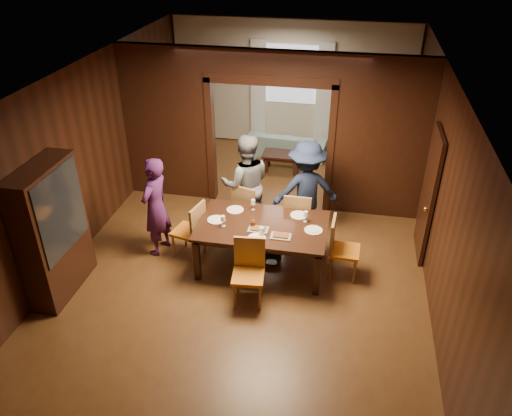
% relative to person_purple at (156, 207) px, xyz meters
% --- Properties ---
extents(floor, '(9.00, 9.00, 0.00)m').
position_rel_person_purple_xyz_m(floor, '(1.49, 0.31, -0.83)').
color(floor, '#583218').
rests_on(floor, ground).
extents(ceiling, '(5.50, 9.00, 0.02)m').
position_rel_person_purple_xyz_m(ceiling, '(1.49, 0.31, 2.07)').
color(ceiling, silver).
rests_on(ceiling, room_walls).
extents(room_walls, '(5.52, 9.01, 2.90)m').
position_rel_person_purple_xyz_m(room_walls, '(1.49, 2.20, 0.67)').
color(room_walls, black).
rests_on(room_walls, floor).
extents(person_purple, '(0.51, 0.67, 1.66)m').
position_rel_person_purple_xyz_m(person_purple, '(0.00, 0.00, 0.00)').
color(person_purple, '#481B50').
rests_on(person_purple, floor).
extents(person_grey, '(1.01, 0.88, 1.77)m').
position_rel_person_purple_xyz_m(person_grey, '(1.26, 0.93, 0.06)').
color(person_grey, slate).
rests_on(person_grey, floor).
extents(person_navy, '(1.26, 0.96, 1.73)m').
position_rel_person_purple_xyz_m(person_navy, '(2.28, 0.94, 0.03)').
color(person_navy, '#161E37').
rests_on(person_navy, floor).
extents(sofa, '(1.89, 0.84, 0.54)m').
position_rel_person_purple_xyz_m(sofa, '(1.48, 4.16, -0.56)').
color(sofa, '#83ABAC').
rests_on(sofa, floor).
extents(serving_bowl, '(0.33, 0.33, 0.08)m').
position_rel_person_purple_xyz_m(serving_bowl, '(1.87, 0.02, -0.03)').
color(serving_bowl, black).
rests_on(serving_bowl, dining_table).
extents(dining_table, '(1.96, 1.22, 0.76)m').
position_rel_person_purple_xyz_m(dining_table, '(1.73, -0.07, -0.45)').
color(dining_table, black).
rests_on(dining_table, floor).
extents(coffee_table, '(0.80, 0.50, 0.40)m').
position_rel_person_purple_xyz_m(coffee_table, '(1.52, 3.33, -0.63)').
color(coffee_table, black).
rests_on(coffee_table, floor).
extents(chair_left, '(0.53, 0.53, 0.97)m').
position_rel_person_purple_xyz_m(chair_left, '(0.52, -0.02, -0.35)').
color(chair_left, orange).
rests_on(chair_left, floor).
extents(chair_right, '(0.46, 0.46, 0.97)m').
position_rel_person_purple_xyz_m(chair_right, '(2.99, -0.07, -0.35)').
color(chair_right, orange).
rests_on(chair_right, floor).
extents(chair_far_l, '(0.55, 0.55, 0.97)m').
position_rel_person_purple_xyz_m(chair_far_l, '(1.33, 0.84, -0.35)').
color(chair_far_l, orange).
rests_on(chair_far_l, floor).
extents(chair_far_r, '(0.44, 0.44, 0.97)m').
position_rel_person_purple_xyz_m(chair_far_r, '(2.19, 0.71, -0.35)').
color(chair_far_r, '#D26113').
rests_on(chair_far_r, floor).
extents(chair_near, '(0.48, 0.48, 0.97)m').
position_rel_person_purple_xyz_m(chair_near, '(1.69, -0.95, -0.35)').
color(chair_near, orange).
rests_on(chair_near, floor).
extents(hutch, '(0.40, 1.20, 2.00)m').
position_rel_person_purple_xyz_m(hutch, '(-1.04, -1.19, 0.17)').
color(hutch, black).
rests_on(hutch, floor).
extents(door_right, '(0.06, 0.90, 2.10)m').
position_rel_person_purple_xyz_m(door_right, '(4.19, 0.81, 0.22)').
color(door_right, black).
rests_on(door_right, floor).
extents(window_far, '(1.20, 0.03, 1.30)m').
position_rel_person_purple_xyz_m(window_far, '(1.49, 4.75, 0.87)').
color(window_far, silver).
rests_on(window_far, back_wall).
extents(curtain_left, '(0.35, 0.06, 2.40)m').
position_rel_person_purple_xyz_m(curtain_left, '(0.74, 4.71, 0.42)').
color(curtain_left, white).
rests_on(curtain_left, back_wall).
extents(curtain_right, '(0.35, 0.06, 2.40)m').
position_rel_person_purple_xyz_m(curtain_right, '(2.24, 4.71, 0.42)').
color(curtain_right, white).
rests_on(curtain_right, back_wall).
extents(plate_left, '(0.27, 0.27, 0.01)m').
position_rel_person_purple_xyz_m(plate_left, '(1.01, -0.09, -0.07)').
color(plate_left, silver).
rests_on(plate_left, dining_table).
extents(plate_far_l, '(0.27, 0.27, 0.01)m').
position_rel_person_purple_xyz_m(plate_far_l, '(1.23, 0.27, -0.07)').
color(plate_far_l, silver).
rests_on(plate_far_l, dining_table).
extents(plate_far_r, '(0.27, 0.27, 0.01)m').
position_rel_person_purple_xyz_m(plate_far_r, '(2.24, 0.30, -0.07)').
color(plate_far_r, silver).
rests_on(plate_far_r, dining_table).
extents(plate_right, '(0.27, 0.27, 0.01)m').
position_rel_person_purple_xyz_m(plate_right, '(2.51, -0.08, -0.07)').
color(plate_right, silver).
rests_on(plate_right, dining_table).
extents(plate_near, '(0.27, 0.27, 0.01)m').
position_rel_person_purple_xyz_m(plate_near, '(1.72, -0.46, -0.07)').
color(plate_near, white).
rests_on(plate_near, dining_table).
extents(platter_a, '(0.30, 0.20, 0.04)m').
position_rel_person_purple_xyz_m(platter_a, '(1.70, -0.23, -0.05)').
color(platter_a, gray).
rests_on(platter_a, dining_table).
extents(platter_b, '(0.30, 0.20, 0.04)m').
position_rel_person_purple_xyz_m(platter_b, '(2.05, -0.34, -0.05)').
color(platter_b, gray).
rests_on(platter_b, dining_table).
extents(wineglass_left, '(0.08, 0.08, 0.18)m').
position_rel_person_purple_xyz_m(wineglass_left, '(1.16, -0.23, 0.02)').
color(wineglass_left, white).
rests_on(wineglass_left, dining_table).
extents(wineglass_far, '(0.08, 0.08, 0.18)m').
position_rel_person_purple_xyz_m(wineglass_far, '(1.50, 0.34, 0.02)').
color(wineglass_far, silver).
rests_on(wineglass_far, dining_table).
extents(wineglass_right, '(0.08, 0.08, 0.18)m').
position_rel_person_purple_xyz_m(wineglass_right, '(2.36, 0.14, 0.02)').
color(wineglass_right, white).
rests_on(wineglass_right, dining_table).
extents(tumbler, '(0.07, 0.07, 0.14)m').
position_rel_person_purple_xyz_m(tumbler, '(1.77, -0.36, -0.00)').
color(tumbler, silver).
rests_on(tumbler, dining_table).
extents(condiment_jar, '(0.08, 0.08, 0.11)m').
position_rel_person_purple_xyz_m(condiment_jar, '(1.60, -0.15, -0.02)').
color(condiment_jar, '#4E2612').
rests_on(condiment_jar, dining_table).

